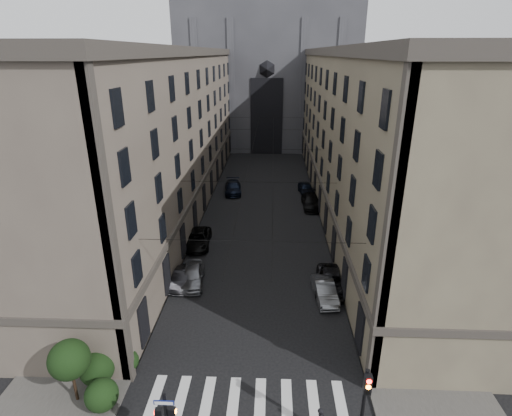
# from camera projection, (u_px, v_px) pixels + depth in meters

# --- Properties ---
(sidewalk_left) EXTENTS (7.00, 80.00, 0.15)m
(sidewalk_left) POSITION_uv_depth(u_px,v_px,m) (181.00, 203.00, 51.77)
(sidewalk_left) COLOR #383533
(sidewalk_left) RESTS_ON ground
(sidewalk_right) EXTENTS (7.00, 80.00, 0.15)m
(sidewalk_right) POSITION_uv_depth(u_px,v_px,m) (344.00, 205.00, 50.94)
(sidewalk_right) COLOR #383533
(sidewalk_right) RESTS_ON ground
(zebra_crossing) EXTENTS (11.00, 3.20, 0.01)m
(zebra_crossing) POSITION_uv_depth(u_px,v_px,m) (247.00, 400.00, 22.53)
(zebra_crossing) COLOR beige
(zebra_crossing) RESTS_ON ground
(building_left) EXTENTS (13.60, 60.60, 18.85)m
(building_left) POSITION_uv_depth(u_px,v_px,m) (152.00, 131.00, 48.52)
(building_left) COLOR #534840
(building_left) RESTS_ON ground
(building_right) EXTENTS (13.60, 60.60, 18.85)m
(building_right) POSITION_uv_depth(u_px,v_px,m) (375.00, 133.00, 47.46)
(building_right) COLOR brown
(building_right) RESTS_ON ground
(gothic_tower) EXTENTS (35.00, 23.00, 58.00)m
(gothic_tower) POSITION_uv_depth(u_px,v_px,m) (268.00, 55.00, 81.17)
(gothic_tower) COLOR #2D2D33
(gothic_tower) RESTS_ON ground
(traffic_light_right) EXTENTS (0.34, 0.50, 5.20)m
(traffic_light_right) POSITION_uv_depth(u_px,v_px,m) (364.00, 404.00, 18.25)
(traffic_light_right) COLOR black
(traffic_light_right) RESTS_ON ground
(shrub_cluster) EXTENTS (3.90, 4.40, 3.90)m
(shrub_cluster) POSITION_uv_depth(u_px,v_px,m) (91.00, 370.00, 22.23)
(shrub_cluster) COLOR black
(shrub_cluster) RESTS_ON sidewalk_left
(tram_wires) EXTENTS (14.00, 60.00, 0.43)m
(tram_wires) POSITION_uv_depth(u_px,v_px,m) (262.00, 150.00, 48.41)
(tram_wires) COLOR black
(tram_wires) RESTS_ON ground
(car_left_near) EXTENTS (2.31, 4.74, 1.56)m
(car_left_near) POSITION_uv_depth(u_px,v_px,m) (193.00, 275.00, 33.62)
(car_left_near) COLOR slate
(car_left_near) RESTS_ON ground
(car_left_midnear) EXTENTS (1.72, 4.06, 1.30)m
(car_left_midnear) POSITION_uv_depth(u_px,v_px,m) (182.00, 278.00, 33.44)
(car_left_midnear) COLOR black
(car_left_midnear) RESTS_ON ground
(car_left_midfar) EXTENTS (2.73, 5.41, 1.47)m
(car_left_midfar) POSITION_uv_depth(u_px,v_px,m) (198.00, 239.00, 40.28)
(car_left_midfar) COLOR black
(car_left_midfar) RESTS_ON ground
(car_left_far) EXTENTS (2.74, 5.57, 1.56)m
(car_left_far) POSITION_uv_depth(u_px,v_px,m) (233.00, 188.00, 55.46)
(car_left_far) COLOR black
(car_left_far) RESTS_ON ground
(car_right_near) EXTENTS (1.92, 4.47, 1.43)m
(car_right_near) POSITION_uv_depth(u_px,v_px,m) (325.00, 291.00, 31.56)
(car_right_near) COLOR slate
(car_right_near) RESTS_ON ground
(car_right_midnear) EXTENTS (3.08, 5.58, 1.48)m
(car_right_midnear) POSITION_uv_depth(u_px,v_px,m) (331.00, 281.00, 32.80)
(car_right_midnear) COLOR black
(car_right_midnear) RESTS_ON ground
(car_right_midfar) EXTENTS (2.39, 5.51, 1.58)m
(car_right_midfar) POSITION_uv_depth(u_px,v_px,m) (311.00, 201.00, 50.25)
(car_right_midfar) COLOR black
(car_right_midfar) RESTS_ON ground
(car_right_far) EXTENTS (2.36, 4.67, 1.53)m
(car_right_far) POSITION_uv_depth(u_px,v_px,m) (306.00, 189.00, 55.07)
(car_right_far) COLOR black
(car_right_far) RESTS_ON ground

